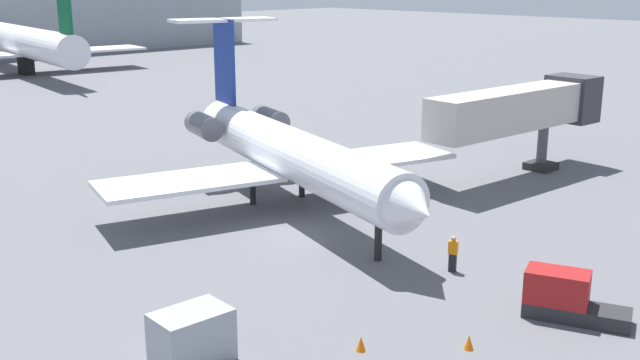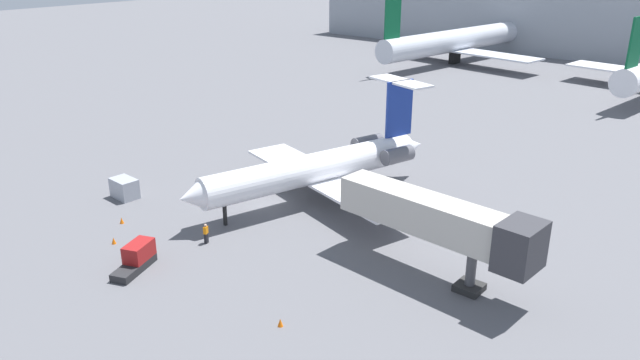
# 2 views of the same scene
# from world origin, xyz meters

# --- Properties ---
(ground_plane) EXTENTS (400.00, 400.00, 0.10)m
(ground_plane) POSITION_xyz_m (0.00, 0.00, -0.05)
(ground_plane) COLOR #5B5B60
(regional_jet) EXTENTS (21.74, 26.03, 10.24)m
(regional_jet) POSITION_xyz_m (2.50, 4.17, 3.36)
(regional_jet) COLOR white
(regional_jet) RESTS_ON ground_plane
(jet_bridge) EXTENTS (15.50, 3.84, 6.21)m
(jet_bridge) POSITION_xyz_m (18.60, -1.46, 4.51)
(jet_bridge) COLOR #B7B2A8
(jet_bridge) RESTS_ON ground_plane
(ground_crew_marshaller) EXTENTS (0.38, 0.46, 1.69)m
(ground_crew_marshaller) POSITION_xyz_m (1.19, -8.65, 0.86)
(ground_crew_marshaller) COLOR black
(ground_crew_marshaller) RESTS_ON ground_plane
(baggage_tug_lead) EXTENTS (2.79, 4.23, 1.90)m
(baggage_tug_lead) POSITION_xyz_m (0.43, -14.59, 0.84)
(baggage_tug_lead) COLOR #262628
(baggage_tug_lead) RESTS_ON ground_plane
(cargo_container_uld) EXTENTS (2.67, 1.85, 1.89)m
(cargo_container_uld) POSITION_xyz_m (-12.08, -7.44, 0.94)
(cargo_container_uld) COLOR #999EA8
(cargo_container_uld) RESTS_ON ground_plane
(traffic_cone_near) EXTENTS (0.36, 0.36, 0.55)m
(traffic_cone_near) POSITION_xyz_m (13.68, -13.14, 0.28)
(traffic_cone_near) COLOR orange
(traffic_cone_near) RESTS_ON ground_plane
(traffic_cone_mid) EXTENTS (0.36, 0.36, 0.55)m
(traffic_cone_mid) POSITION_xyz_m (-7.29, -10.94, 0.28)
(traffic_cone_mid) COLOR orange
(traffic_cone_mid) RESTS_ON ground_plane
(traffic_cone_far) EXTENTS (0.36, 0.36, 0.55)m
(traffic_cone_far) POSITION_xyz_m (-4.42, -13.54, 0.28)
(traffic_cone_far) COLOR orange
(traffic_cone_far) RESTS_ON ground_plane
(terminal_building) EXTENTS (140.13, 20.53, 13.98)m
(terminal_building) POSITION_xyz_m (0.00, 104.34, 7.01)
(terminal_building) COLOR #8C939E
(terminal_building) RESTS_ON ground_plane
(parked_airliner_west_end) EXTENTS (36.33, 42.87, 13.78)m
(parked_airliner_west_end) POSITION_xyz_m (-22.17, 75.45, 4.49)
(parked_airliner_west_end) COLOR silver
(parked_airliner_west_end) RESTS_ON ground_plane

